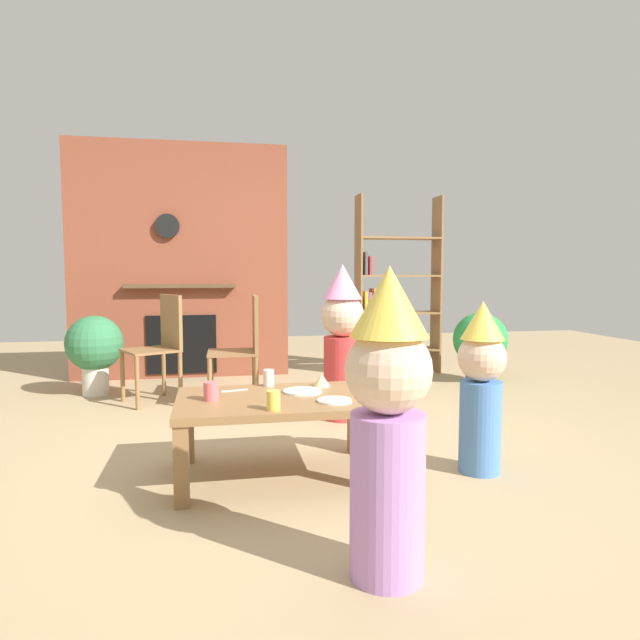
{
  "coord_description": "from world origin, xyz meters",
  "views": [
    {
      "loc": [
        -0.56,
        -3.32,
        1.09
      ],
      "look_at": [
        0.15,
        0.4,
        0.76
      ],
      "focal_mm": 31.19,
      "sensor_mm": 36.0,
      "label": 1
    }
  ],
  "objects_px": {
    "paper_cup_near_left": "(269,378)",
    "paper_plate_front": "(302,391)",
    "dining_chair_middle": "(244,344)",
    "bookshelf": "(392,293)",
    "paper_cup_near_right": "(211,391)",
    "birthday_cake_slice": "(322,380)",
    "coffee_table": "(279,409)",
    "paper_plate_rear": "(335,401)",
    "child_in_pink": "(481,382)",
    "potted_plant_tall": "(480,342)",
    "child_with_cone_hat": "(388,416)",
    "child_by_the_chairs": "(342,338)",
    "potted_plant_short": "(94,347)",
    "dining_chair_left": "(161,341)",
    "paper_cup_center": "(273,400)"
  },
  "relations": [
    {
      "from": "paper_cup_center",
      "to": "paper_plate_rear",
      "type": "height_order",
      "value": "paper_cup_center"
    },
    {
      "from": "bookshelf",
      "to": "child_by_the_chairs",
      "type": "relative_size",
      "value": 1.65
    },
    {
      "from": "child_in_pink",
      "to": "potted_plant_short",
      "type": "xyz_separation_m",
      "value": [
        -2.46,
        2.41,
        -0.06
      ]
    },
    {
      "from": "birthday_cake_slice",
      "to": "coffee_table",
      "type": "bearing_deg",
      "value": -140.37
    },
    {
      "from": "coffee_table",
      "to": "child_in_pink",
      "type": "height_order",
      "value": "child_in_pink"
    },
    {
      "from": "potted_plant_tall",
      "to": "potted_plant_short",
      "type": "relative_size",
      "value": 0.97
    },
    {
      "from": "paper_plate_rear",
      "to": "dining_chair_middle",
      "type": "xyz_separation_m",
      "value": [
        -0.36,
        1.78,
        0.08
      ]
    },
    {
      "from": "coffee_table",
      "to": "paper_cup_center",
      "type": "relative_size",
      "value": 11.4
    },
    {
      "from": "child_with_cone_hat",
      "to": "potted_plant_tall",
      "type": "height_order",
      "value": "child_with_cone_hat"
    },
    {
      "from": "bookshelf",
      "to": "paper_plate_front",
      "type": "relative_size",
      "value": 8.9
    },
    {
      "from": "bookshelf",
      "to": "child_by_the_chairs",
      "type": "distance_m",
      "value": 2.01
    },
    {
      "from": "birthday_cake_slice",
      "to": "potted_plant_short",
      "type": "xyz_separation_m",
      "value": [
        -1.65,
        2.03,
        -0.04
      ]
    },
    {
      "from": "paper_plate_rear",
      "to": "child_by_the_chairs",
      "type": "relative_size",
      "value": 0.15
    },
    {
      "from": "paper_plate_rear",
      "to": "paper_plate_front",
      "type": "bearing_deg",
      "value": 116.69
    },
    {
      "from": "paper_cup_near_right",
      "to": "dining_chair_left",
      "type": "relative_size",
      "value": 0.11
    },
    {
      "from": "coffee_table",
      "to": "birthday_cake_slice",
      "type": "distance_m",
      "value": 0.37
    },
    {
      "from": "bookshelf",
      "to": "birthday_cake_slice",
      "type": "bearing_deg",
      "value": -116.05
    },
    {
      "from": "paper_plate_front",
      "to": "dining_chair_middle",
      "type": "distance_m",
      "value": 1.55
    },
    {
      "from": "bookshelf",
      "to": "child_by_the_chairs",
      "type": "height_order",
      "value": "bookshelf"
    },
    {
      "from": "paper_cup_near_right",
      "to": "potted_plant_tall",
      "type": "height_order",
      "value": "potted_plant_tall"
    },
    {
      "from": "potted_plant_tall",
      "to": "potted_plant_short",
      "type": "height_order",
      "value": "potted_plant_short"
    },
    {
      "from": "paper_cup_near_left",
      "to": "paper_plate_front",
      "type": "xyz_separation_m",
      "value": [
        0.17,
        -0.21,
        -0.04
      ]
    },
    {
      "from": "coffee_table",
      "to": "child_by_the_chairs",
      "type": "distance_m",
      "value": 1.25
    },
    {
      "from": "dining_chair_middle",
      "to": "birthday_cake_slice",
      "type": "bearing_deg",
      "value": 106.42
    },
    {
      "from": "paper_cup_center",
      "to": "child_by_the_chairs",
      "type": "xyz_separation_m",
      "value": [
        0.65,
        1.35,
        0.13
      ]
    },
    {
      "from": "paper_plate_rear",
      "to": "dining_chair_left",
      "type": "relative_size",
      "value": 0.2
    },
    {
      "from": "coffee_table",
      "to": "child_in_pink",
      "type": "xyz_separation_m",
      "value": [
        1.08,
        -0.14,
        0.13
      ]
    },
    {
      "from": "child_by_the_chairs",
      "to": "potted_plant_short",
      "type": "height_order",
      "value": "child_by_the_chairs"
    },
    {
      "from": "dining_chair_left",
      "to": "potted_plant_tall",
      "type": "bearing_deg",
      "value": 158.5
    },
    {
      "from": "paper_cup_near_right",
      "to": "paper_plate_front",
      "type": "distance_m",
      "value": 0.5
    },
    {
      "from": "paper_plate_rear",
      "to": "potted_plant_short",
      "type": "xyz_separation_m",
      "value": [
        -1.64,
        2.43,
        -0.0
      ]
    },
    {
      "from": "birthday_cake_slice",
      "to": "paper_cup_center",
      "type": "bearing_deg",
      "value": -123.62
    },
    {
      "from": "child_with_cone_hat",
      "to": "dining_chair_left",
      "type": "relative_size",
      "value": 1.24
    },
    {
      "from": "birthday_cake_slice",
      "to": "child_with_cone_hat",
      "type": "relative_size",
      "value": 0.09
    },
    {
      "from": "paper_cup_near_left",
      "to": "dining_chair_middle",
      "type": "xyz_separation_m",
      "value": [
        -0.07,
        1.32,
        0.03
      ]
    },
    {
      "from": "child_in_pink",
      "to": "dining_chair_left",
      "type": "relative_size",
      "value": 1.04
    },
    {
      "from": "paper_plate_rear",
      "to": "bookshelf",
      "type": "bearing_deg",
      "value": 66.83
    },
    {
      "from": "bookshelf",
      "to": "paper_cup_near_right",
      "type": "xyz_separation_m",
      "value": [
        -1.9,
        -2.84,
        -0.39
      ]
    },
    {
      "from": "potted_plant_tall",
      "to": "potted_plant_short",
      "type": "bearing_deg",
      "value": 178.78
    },
    {
      "from": "birthday_cake_slice",
      "to": "dining_chair_left",
      "type": "height_order",
      "value": "dining_chair_left"
    },
    {
      "from": "paper_plate_rear",
      "to": "child_by_the_chairs",
      "type": "distance_m",
      "value": 1.29
    },
    {
      "from": "paper_cup_center",
      "to": "paper_plate_front",
      "type": "bearing_deg",
      "value": 61.4
    },
    {
      "from": "potted_plant_tall",
      "to": "dining_chair_middle",
      "type": "bearing_deg",
      "value": -166.54
    },
    {
      "from": "bookshelf",
      "to": "potted_plant_tall",
      "type": "xyz_separation_m",
      "value": [
        0.71,
        -0.64,
        -0.47
      ]
    },
    {
      "from": "paper_cup_near_right",
      "to": "birthday_cake_slice",
      "type": "height_order",
      "value": "paper_cup_near_right"
    },
    {
      "from": "paper_cup_near_left",
      "to": "paper_cup_center",
      "type": "bearing_deg",
      "value": -93.24
    },
    {
      "from": "paper_plate_front",
      "to": "paper_cup_near_left",
      "type": "bearing_deg",
      "value": 128.64
    },
    {
      "from": "potted_plant_tall",
      "to": "potted_plant_short",
      "type": "distance_m",
      "value": 3.64
    },
    {
      "from": "paper_cup_near_right",
      "to": "paper_plate_front",
      "type": "bearing_deg",
      "value": 11.4
    },
    {
      "from": "paper_plate_rear",
      "to": "potted_plant_short",
      "type": "relative_size",
      "value": 0.25
    }
  ]
}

